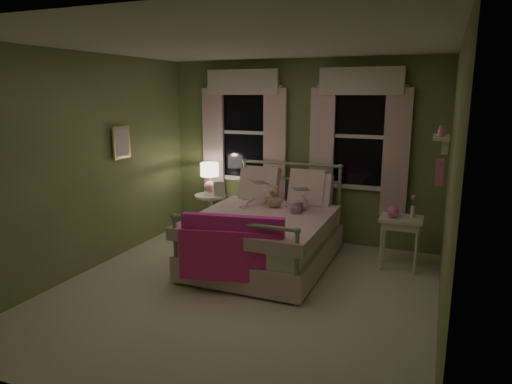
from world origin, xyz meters
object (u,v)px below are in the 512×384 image
at_px(teddy_bear, 274,198).
at_px(table_lamp, 210,175).
at_px(child_left, 258,182).
at_px(nightstand_right, 401,225).
at_px(child_right, 298,185).
at_px(bed, 266,234).
at_px(nightstand_left, 210,210).

xyz_separation_m(teddy_bear, table_lamp, (-1.17, 0.43, 0.16)).
xyz_separation_m(child_left, nightstand_right, (1.86, 0.05, -0.41)).
bearing_deg(table_lamp, child_right, -10.74).
relative_size(child_right, teddy_bear, 2.51).
bearing_deg(nightstand_right, child_left, -178.49).
distance_m(teddy_bear, table_lamp, 1.25).
bearing_deg(table_lamp, bed, -30.83).
bearing_deg(bed, child_left, 123.60).
distance_m(bed, child_left, 0.76).
bearing_deg(nightstand_left, table_lamp, -90.00).
distance_m(bed, nightstand_left, 1.36).
bearing_deg(table_lamp, nightstand_right, -4.69).
relative_size(nightstand_left, nightstand_right, 1.02).
height_order(child_left, teddy_bear, child_left).
relative_size(teddy_bear, table_lamp, 0.70).
bearing_deg(child_left, child_right, -164.08).
bearing_deg(bed, teddy_bear, 90.00).
distance_m(bed, teddy_bear, 0.49).
height_order(child_right, nightstand_left, child_right).
bearing_deg(child_right, nightstand_left, -20.14).
xyz_separation_m(child_left, table_lamp, (-0.89, 0.27, -0.00)).
bearing_deg(child_left, bed, 139.52).
height_order(table_lamp, nightstand_right, table_lamp).
bearing_deg(child_right, nightstand_right, 172.77).
relative_size(child_left, child_right, 0.99).
xyz_separation_m(bed, child_left, (-0.28, 0.42, 0.57)).
height_order(teddy_bear, table_lamp, table_lamp).
distance_m(table_lamp, nightstand_right, 2.78).
height_order(child_right, table_lamp, child_right).
bearing_deg(nightstand_right, bed, -163.40).
height_order(child_right, teddy_bear, child_right).
distance_m(teddy_bear, nightstand_right, 1.61).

